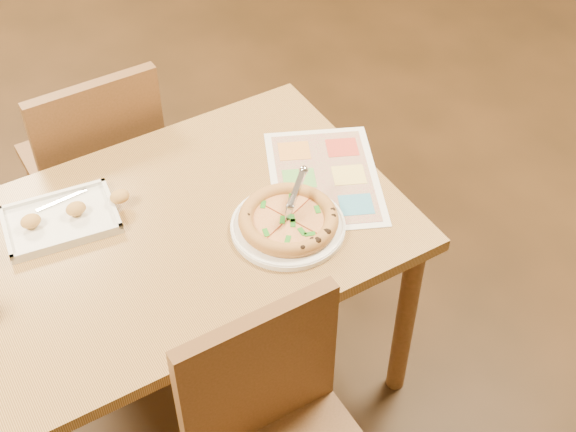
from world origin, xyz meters
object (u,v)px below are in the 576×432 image
chair_near (278,429)px  plate (288,227)px  chair_far (96,153)px  pizza_cutter (295,194)px  appetizer_tray (64,219)px  menu (324,177)px  pizza (288,219)px  dining_table (171,253)px

chair_near → plate: (0.29, 0.44, 0.16)m
chair_far → plate: (0.29, -0.76, 0.16)m
pizza_cutter → appetizer_tray: 0.65m
chair_near → appetizer_tray: size_ratio=1.29×
chair_far → menu: 0.82m
pizza_cutter → chair_far: bearing=75.0°
chair_far → pizza: chair_far is taller
pizza_cutter → plate: bearing=177.4°
pizza → appetizer_tray: 0.62m
pizza_cutter → chair_near: bearing=-164.6°
dining_table → pizza: size_ratio=4.69×
dining_table → plate: plate is taller
chair_near → appetizer_tray: chair_near is taller
pizza_cutter → dining_table: bearing=119.2°
chair_far → plate: bearing=111.0°
dining_table → chair_far: size_ratio=2.77×
chair_near → pizza_cutter: bearing=54.9°
dining_table → pizza: 0.35m
dining_table → plate: 0.35m
dining_table → chair_near: 0.61m
chair_far → pizza_cutter: chair_far is taller
chair_near → pizza: 0.57m
pizza_cutter → pizza: bearing=175.7°
chair_near → chair_far: (-0.00, 1.20, 0.00)m
chair_near → plate: size_ratio=1.48×
chair_far → menu: chair_far is taller
plate → pizza_cutter: 0.09m
chair_near → dining_table: bearing=90.0°
pizza_cutter → menu: (0.16, 0.10, -0.08)m
chair_far → pizza_cutter: size_ratio=3.79×
dining_table → chair_far: 0.61m
pizza → menu: 0.23m
chair_near → pizza_cutter: (0.33, 0.47, 0.24)m
appetizer_tray → pizza_cutter: bearing=-29.0°
plate → pizza_cutter: (0.04, 0.03, 0.08)m
plate → chair_far: bearing=111.0°
menu → dining_table: bearing=176.0°
pizza → dining_table: bearing=152.5°
chair_near → chair_far: size_ratio=1.00×
dining_table → appetizer_tray: size_ratio=3.57×
dining_table → chair_far: (-0.00, 0.60, -0.07)m
dining_table → chair_far: chair_far is taller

